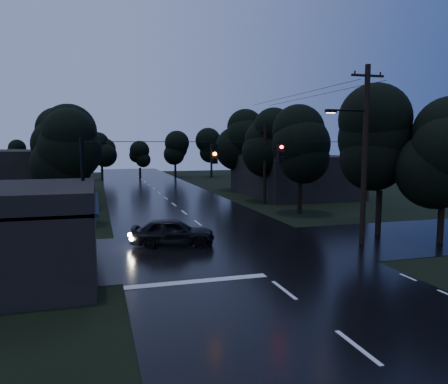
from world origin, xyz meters
TOP-DOWN VIEW (x-y plane):
  - ground at (0.00, 0.00)m, footprint 160.00×160.00m
  - main_road at (0.00, 30.00)m, footprint 12.00×120.00m
  - cross_street at (0.00, 12.00)m, footprint 60.00×9.00m
  - building_far_right at (14.00, 34.00)m, footprint 10.00×14.00m
  - building_far_left at (-14.00, 40.00)m, footprint 10.00×16.00m
  - utility_pole_main at (7.41, 11.00)m, footprint 3.50×0.30m
  - utility_pole_far at (8.30, 28.00)m, footprint 2.00×0.30m
  - anchor_pole_left at (-7.50, 11.00)m, footprint 0.18×0.18m
  - span_signals at (0.56, 10.99)m, footprint 15.00×0.37m
  - tree_corner_near at (10.00, 13.00)m, footprint 4.48×4.48m
  - tree_corner_far at (12.00, 10.00)m, footprint 3.92×3.92m
  - tree_left_a at (-9.00, 22.00)m, footprint 3.92×3.92m
  - tree_left_b at (-9.60, 30.00)m, footprint 4.20×4.20m
  - tree_left_c at (-10.20, 40.00)m, footprint 4.48×4.48m
  - tree_right_a at (9.00, 22.00)m, footprint 4.20×4.20m
  - tree_right_b at (9.60, 30.00)m, footprint 4.48×4.48m
  - tree_right_c at (10.20, 40.00)m, footprint 4.76×4.76m
  - car at (-2.88, 13.67)m, footprint 4.90×2.75m

SIDE VIEW (x-z plane):
  - ground at x=0.00m, z-range 0.00..0.00m
  - main_road at x=0.00m, z-range -0.01..0.01m
  - cross_street at x=0.00m, z-range -0.01..0.01m
  - car at x=-2.88m, z-range 0.00..1.57m
  - building_far_right at x=14.00m, z-range 0.00..4.40m
  - building_far_left at x=-14.00m, z-range 0.00..5.00m
  - anchor_pole_left at x=-7.50m, z-range 0.00..6.00m
  - utility_pole_far at x=8.30m, z-range 0.13..7.63m
  - tree_corner_far at x=12.00m, z-range 1.11..9.37m
  - tree_left_a at x=-9.00m, z-range 1.11..9.37m
  - span_signals at x=0.56m, z-range 4.69..5.80m
  - utility_pole_main at x=7.41m, z-range 0.26..10.26m
  - tree_left_b at x=-9.60m, z-range 1.19..10.04m
  - tree_right_a at x=9.00m, z-range 1.19..10.04m
  - tree_corner_near at x=10.00m, z-range 1.27..10.71m
  - tree_left_c at x=-10.20m, z-range 1.27..10.71m
  - tree_right_b at x=9.60m, z-range 1.27..10.71m
  - tree_right_c at x=10.20m, z-range 1.35..11.38m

